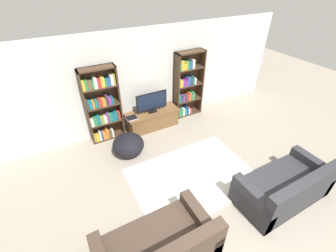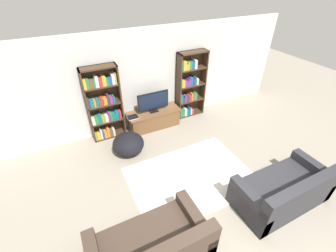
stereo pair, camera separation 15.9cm
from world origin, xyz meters
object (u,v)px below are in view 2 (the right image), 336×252
laptop (133,117)px  beanbag_ottoman (128,144)px  bookshelf_right (189,86)px  tv_stand (154,119)px  couch_left_sectional (151,250)px  bookshelf_left (103,105)px  television (153,102)px  couch_right_sofa (283,191)px

laptop → beanbag_ottoman: 0.82m
bookshelf_right → laptop: 1.86m
tv_stand → couch_left_sectional: couch_left_sectional is taller
bookshelf_left → bookshelf_right: size_ratio=1.00×
bookshelf_right → couch_left_sectional: bookshelf_right is taller
laptop → couch_left_sectional: (-0.85, -3.24, -0.21)m
television → bookshelf_left: bearing=172.8°
bookshelf_left → laptop: 0.81m
laptop → television: bearing=4.4°
television → beanbag_ottoman: (-0.99, -0.73, -0.55)m
bookshelf_right → couch_right_sofa: size_ratio=1.07×
television → bookshelf_right: bearing=7.9°
beanbag_ottoman → laptop: bearing=61.6°
couch_left_sectional → couch_right_sofa: 2.63m
bookshelf_right → television: bookshelf_right is taller
bookshelf_right → couch_right_sofa: bearing=-90.4°
bookshelf_right → television: size_ratio=2.22×
laptop → beanbag_ottoman: (-0.37, -0.69, -0.26)m
bookshelf_left → couch_left_sectional: size_ratio=1.12×
bookshelf_left → couch_left_sectional: bookshelf_left is taller
tv_stand → laptop: size_ratio=5.05×
bookshelf_right → couch_left_sectional: 4.40m
laptop → couch_left_sectional: bearing=-104.7°
couch_right_sofa → tv_stand: bearing=108.9°
couch_left_sectional → couch_right_sofa: size_ratio=0.96×
television → tv_stand: bearing=90.0°
couch_left_sectional → couch_right_sofa: bearing=-2.1°
television → couch_right_sofa: television is taller
couch_left_sectional → couch_right_sofa: couch_left_sectional is taller
bookshelf_right → beanbag_ottoman: (-2.17, -0.90, -0.68)m
bookshelf_left → couch_left_sectional: (-0.20, -3.45, -0.65)m
bookshelf_left → beanbag_ottoman: size_ratio=2.57×
television → couch_right_sofa: size_ratio=0.48×
bookshelf_right → laptop: bookshelf_right is taller
beanbag_ottoman → couch_right_sofa: bearing=-51.0°
couch_right_sofa → couch_left_sectional: bearing=177.9°
television → couch_right_sofa: 3.62m
bookshelf_left → television: 1.28m
television → beanbag_ottoman: 1.34m
bookshelf_right → couch_left_sectional: size_ratio=1.12×
bookshelf_right → couch_right_sofa: (-0.02, -3.55, -0.64)m
tv_stand → beanbag_ottoman: bearing=-143.1°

